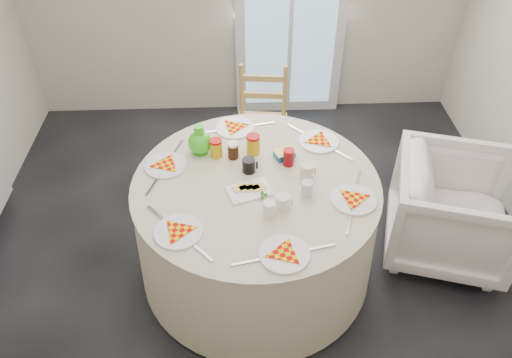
{
  "coord_description": "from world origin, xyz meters",
  "views": [
    {
      "loc": [
        -0.1,
        -2.34,
        2.75
      ],
      "look_at": [
        -0.0,
        -0.07,
        0.8
      ],
      "focal_mm": 35.0,
      "sensor_mm": 36.0,
      "label": 1
    }
  ],
  "objects_px": {
    "wooden_chair": "(262,123)",
    "armchair": "(454,209)",
    "table": "(256,228)",
    "green_pitcher": "(200,140)"
  },
  "relations": [
    {
      "from": "wooden_chair",
      "to": "armchair",
      "type": "xyz_separation_m",
      "value": [
        1.26,
        -0.97,
        -0.08
      ]
    },
    {
      "from": "wooden_chair",
      "to": "table",
      "type": "bearing_deg",
      "value": -88.35
    },
    {
      "from": "table",
      "to": "wooden_chair",
      "type": "xyz_separation_m",
      "value": [
        0.09,
        1.07,
        0.09
      ]
    },
    {
      "from": "armchair",
      "to": "green_pitcher",
      "type": "xyz_separation_m",
      "value": [
        -1.7,
        0.21,
        0.48
      ]
    },
    {
      "from": "table",
      "to": "armchair",
      "type": "xyz_separation_m",
      "value": [
        1.35,
        0.11,
        0.02
      ]
    },
    {
      "from": "wooden_chair",
      "to": "green_pitcher",
      "type": "height_order",
      "value": "green_pitcher"
    },
    {
      "from": "table",
      "to": "green_pitcher",
      "type": "height_order",
      "value": "green_pitcher"
    },
    {
      "from": "table",
      "to": "wooden_chair",
      "type": "height_order",
      "value": "wooden_chair"
    },
    {
      "from": "table",
      "to": "green_pitcher",
      "type": "xyz_separation_m",
      "value": [
        -0.35,
        0.32,
        0.49
      ]
    },
    {
      "from": "green_pitcher",
      "to": "armchair",
      "type": "bearing_deg",
      "value": 13.73
    }
  ]
}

